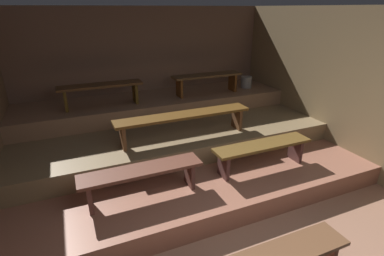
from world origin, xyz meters
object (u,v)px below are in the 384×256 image
Objects in this scene: bench_lower_right at (262,149)px; bench_upper_left at (101,89)px; bench_middle_center at (184,118)px; bench_upper_right at (207,78)px; bench_lower_left at (142,175)px; pail_upper at (246,82)px.

bench_lower_right is 1.06× the size of bench_upper_left.
bench_upper_left reaches higher than bench_middle_center.
bench_upper_right is at bearing 86.24° from bench_lower_right.
bench_upper_left is (-1.92, 2.11, 0.58)m from bench_lower_right.
pail_upper is at bearing 37.20° from bench_lower_left.
pail_upper reaches higher than bench_lower_left.
bench_lower_right is (1.78, 0.00, 0.00)m from bench_lower_left.
bench_lower_right is 2.91m from bench_upper_left.
bench_upper_right is (0.14, 2.11, 0.58)m from bench_lower_right.
bench_upper_left reaches higher than pail_upper.
bench_middle_center is at bearing -129.03° from bench_upper_right.
bench_lower_left is at bearing -136.36° from bench_middle_center.
bench_lower_left is at bearing -86.24° from bench_upper_left.
bench_lower_left and bench_lower_right have the same top height.
bench_upper_left is 1.00× the size of bench_upper_right.
bench_lower_left is 6.29× the size of pail_upper.
bench_lower_right is at bearing -93.76° from bench_upper_right.
bench_upper_right is (1.92, 2.11, 0.58)m from bench_lower_left.
bench_upper_left is 5.96× the size of pail_upper.
bench_lower_left is 1.06× the size of bench_upper_right.
bench_upper_left is at bearing 180.00° from bench_upper_right.
bench_lower_left is 1.06× the size of bench_upper_left.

